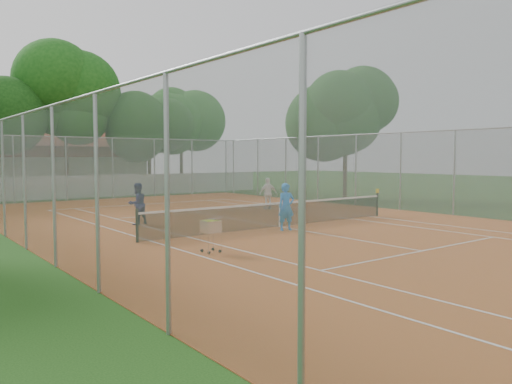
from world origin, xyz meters
TOP-DOWN VIEW (x-y plane):
  - ground at (0.00, 0.00)m, footprint 120.00×120.00m
  - court_pad at (0.00, 0.00)m, footprint 18.00×34.00m
  - court_lines at (0.00, 0.00)m, footprint 10.98×23.78m
  - tennis_net at (0.00, 0.00)m, footprint 11.88×0.10m
  - perimeter_fence at (0.00, 0.00)m, footprint 18.00×34.00m
  - boundary_wall at (0.00, 19.00)m, footprint 26.00×0.30m
  - clubhouse at (-2.00, 29.00)m, footprint 16.40×9.00m
  - tropical_trees at (0.00, 22.00)m, footprint 29.00×19.00m
  - player_near at (-0.40, -0.87)m, footprint 0.73×0.58m
  - player_far_left at (-4.15, 3.95)m, footprint 0.95×0.81m
  - player_far_right at (3.82, 5.43)m, footprint 1.04×0.62m
  - ball_hopper at (-4.99, -2.88)m, footprint 0.60×0.60m

SIDE VIEW (x-z plane):
  - ground at x=0.00m, z-range 0.00..0.00m
  - court_pad at x=0.00m, z-range 0.00..0.02m
  - court_lines at x=0.00m, z-range 0.02..0.03m
  - tennis_net at x=0.00m, z-range 0.02..1.00m
  - ball_hopper at x=-4.99m, z-range 0.02..1.03m
  - boundary_wall at x=0.00m, z-range 0.00..1.50m
  - player_far_right at x=3.82m, z-range 0.02..1.67m
  - player_far_left at x=-4.15m, z-range 0.02..1.70m
  - player_near at x=-0.40m, z-range 0.02..1.77m
  - perimeter_fence at x=0.00m, z-range 0.00..4.00m
  - clubhouse at x=-2.00m, z-range 0.00..4.40m
  - tropical_trees at x=0.00m, z-range 0.00..10.00m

